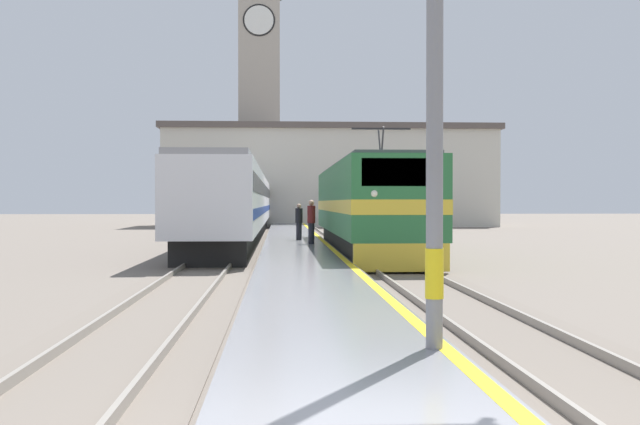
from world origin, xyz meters
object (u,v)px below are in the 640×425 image
(catenary_mast, at_px, (442,29))
(clock_tower, at_px, (260,84))
(passenger_train, at_px, (244,203))
(person_on_platform, at_px, (299,221))
(locomotive_train, at_px, (366,207))
(second_waiting_passenger, at_px, (311,221))

(catenary_mast, bearing_deg, clock_tower, 93.45)
(catenary_mast, distance_m, clock_tower, 64.70)
(passenger_train, bearing_deg, clock_tower, 89.19)
(catenary_mast, bearing_deg, person_on_platform, 92.29)
(locomotive_train, distance_m, clock_tower, 44.71)
(person_on_platform, bearing_deg, second_waiting_passenger, -82.29)
(passenger_train, relative_size, clock_tower, 1.99)
(locomotive_train, height_order, clock_tower, clock_tower)
(second_waiting_passenger, bearing_deg, passenger_train, 102.36)
(catenary_mast, xyz_separation_m, clock_tower, (-3.85, 63.89, 9.43))
(person_on_platform, distance_m, clock_tower, 40.11)
(passenger_train, bearing_deg, locomotive_train, -72.27)
(locomotive_train, xyz_separation_m, second_waiting_passenger, (-2.14, 1.52, -0.57))
(second_waiting_passenger, xyz_separation_m, clock_tower, (-3.25, 41.29, 12.26))
(second_waiting_passenger, bearing_deg, clock_tower, 94.50)
(catenary_mast, bearing_deg, second_waiting_passenger, 91.51)
(person_on_platform, distance_m, second_waiting_passenger, 3.27)
(passenger_train, relative_size, person_on_platform, 29.90)
(locomotive_train, relative_size, passenger_train, 0.35)
(clock_tower, bearing_deg, passenger_train, -90.81)
(catenary_mast, bearing_deg, passenger_train, 96.13)
(person_on_platform, relative_size, second_waiting_passenger, 0.91)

